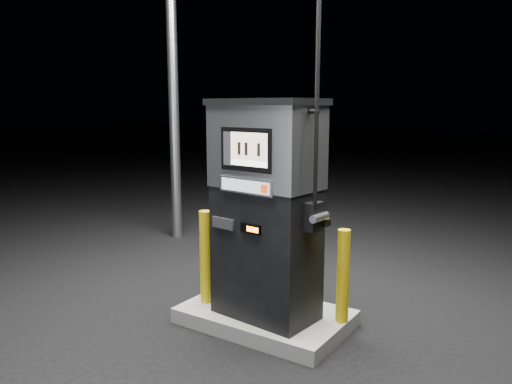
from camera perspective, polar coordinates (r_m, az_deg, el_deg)
The scene contains 5 objects.
ground at distance 5.14m, azimuth 1.05°, elevation -14.81°, with size 80.00×80.00×0.00m, color black.
pump_island at distance 5.11m, azimuth 1.05°, elevation -14.05°, with size 1.60×1.00×0.15m, color slate.
fuel_dispenser at distance 4.64m, azimuth 1.20°, elevation -1.83°, with size 1.16×0.71×4.26m.
bollard_left at distance 5.14m, azimuth -5.74°, elevation -7.37°, with size 0.13×0.13×0.95m, color #C9A60B.
bollard_right at distance 4.74m, azimuth 9.91°, elevation -9.44°, with size 0.12×0.12×0.88m, color #C9A60B.
Camera 1 is at (2.51, -3.94, 2.15)m, focal length 35.00 mm.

